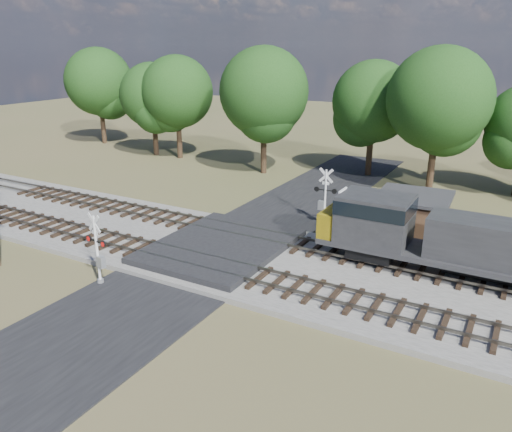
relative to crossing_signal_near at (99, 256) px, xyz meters
The scene contains 10 objects.
ground 6.86m from the crossing_signal_near, 62.58° to the left, with size 160.00×160.00×0.00m, color #4E552D.
ballast_bed 14.64m from the crossing_signal_near, 26.18° to the left, with size 140.00×10.00×0.30m, color gray.
road 6.85m from the crossing_signal_near, 62.58° to the left, with size 7.00×60.00×0.08m, color black.
crossing_panel 7.24m from the crossing_signal_near, 64.43° to the left, with size 7.00×9.00×0.62m, color #262628.
track_near 7.43m from the crossing_signal_near, 32.37° to the left, with size 140.00×2.60×0.33m.
track_far 10.93m from the crossing_signal_near, 55.23° to the left, with size 140.00×2.60×0.33m.
crossing_signal_near is the anchor object (origin of this frame).
crossing_signal_far 15.39m from the crossing_signal_near, 65.21° to the left, with size 1.59×0.34×3.94m.
equipment_shed 18.65m from the crossing_signal_near, 48.71° to the left, with size 4.52×4.52×2.95m.
treeline 29.35m from the crossing_signal_near, 67.57° to the left, with size 86.54×11.76×11.95m.
Camera 1 is at (15.11, -22.09, 11.63)m, focal length 35.00 mm.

